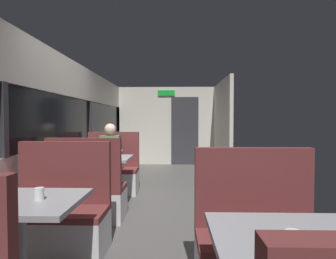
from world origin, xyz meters
TOP-DOWN VIEW (x-y plane):
  - ground_plane at (0.00, 0.00)m, footprint 3.30×9.20m
  - carriage_window_panel_left at (-1.45, 0.00)m, footprint 0.09×8.48m
  - carriage_end_bulkhead at (0.06, 4.19)m, footprint 2.90×0.11m
  - carriage_aisle_panel_right at (1.45, 3.00)m, footprint 0.08×2.40m
  - dining_table_near_window at (-0.89, -2.09)m, footprint 0.90×0.70m
  - bench_near_window_facing_entry at (-0.89, -1.39)m, footprint 0.95×0.50m
  - dining_table_mid_window at (-0.89, 0.22)m, footprint 0.90×0.70m
  - bench_mid_window_facing_end at (-0.89, -0.48)m, footprint 0.95×0.50m
  - bench_mid_window_facing_entry at (-0.89, 0.92)m, footprint 0.95×0.50m
  - dining_table_front_aisle at (0.89, -2.69)m, footprint 0.90×0.70m
  - bench_front_aisle_facing_entry at (0.89, -1.99)m, footprint 0.95×0.50m
  - seated_passenger at (-0.89, 0.85)m, footprint 0.47×0.55m
  - coffee_cup_primary at (-0.74, -2.10)m, footprint 0.07×0.07m
  - coffee_cup_secondary at (0.79, -2.85)m, footprint 0.07×0.07m

SIDE VIEW (x-z plane):
  - ground_plane at x=0.00m, z-range -0.02..0.00m
  - bench_near_window_facing_entry at x=-0.89m, z-range -0.22..0.88m
  - bench_mid_window_facing_end at x=-0.89m, z-range -0.22..0.88m
  - bench_mid_window_facing_entry at x=-0.89m, z-range -0.22..0.88m
  - bench_front_aisle_facing_entry at x=0.89m, z-range -0.22..0.88m
  - seated_passenger at x=-0.89m, z-range -0.09..1.17m
  - dining_table_near_window at x=-0.89m, z-range 0.27..1.01m
  - dining_table_mid_window at x=-0.89m, z-range 0.27..1.01m
  - dining_table_front_aisle at x=0.89m, z-range 0.27..1.01m
  - coffee_cup_primary at x=-0.74m, z-range 0.74..0.83m
  - coffee_cup_secondary at x=0.79m, z-range 0.74..0.83m
  - carriage_window_panel_left at x=-1.45m, z-range -0.04..2.26m
  - carriage_end_bulkhead at x=0.06m, z-range -0.01..2.29m
  - carriage_aisle_panel_right at x=1.45m, z-range 0.00..2.30m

